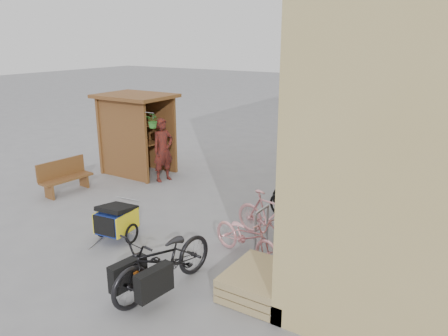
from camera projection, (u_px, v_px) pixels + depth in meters
The scene contains 17 objects.
ground at pixel (170, 224), 9.76m from camera, with size 80.00×80.00×0.00m, color gray.
kiosk at pixel (134, 123), 12.98m from camera, with size 2.49×1.65×2.40m.
bike_rack at pixel (308, 190), 10.39m from camera, with size 0.05×5.35×0.86m.
pallet_stack at pixel (260, 283), 7.04m from camera, with size 1.00×1.20×0.40m.
bench at pixel (65, 176), 11.62m from camera, with size 0.55×1.44×0.89m.
shopping_carts at pixel (383, 149), 13.59m from camera, with size 0.63×2.49×1.12m.
child_trailer at pixel (116, 219), 8.90m from camera, with size 0.83×1.36×0.79m.
cargo_bike at pixel (163, 261), 7.04m from camera, with size 1.00×2.17×1.10m.
person_kiosk at pixel (163, 150), 12.45m from camera, with size 0.67×0.44×1.83m, color maroon.
bike_0 at pixel (247, 236), 8.16m from camera, with size 0.57×1.64×0.86m, color pink.
bike_1 at pixel (270, 216), 8.88m from camera, with size 0.47×1.67×1.00m, color pink.
bike_2 at pixel (297, 205), 9.76m from camera, with size 0.54×1.56×0.82m, color black.
bike_3 at pixel (304, 196), 10.06m from camera, with size 0.46×1.64×0.98m, color black.
bike_4 at pixel (323, 188), 10.78m from camera, with size 0.56×1.61×0.84m, color #9B9B9F.
bike_5 at pixel (326, 180), 11.06m from camera, with size 0.48×1.71×1.03m, color beige.
bike_6 at pixel (326, 175), 11.78m from camera, with size 0.58×1.67×0.88m, color pink.
bike_7 at pixel (343, 168), 12.04m from camera, with size 0.51×1.79×1.07m, color pink.
Camera 1 is at (5.81, -6.96, 4.02)m, focal length 35.00 mm.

